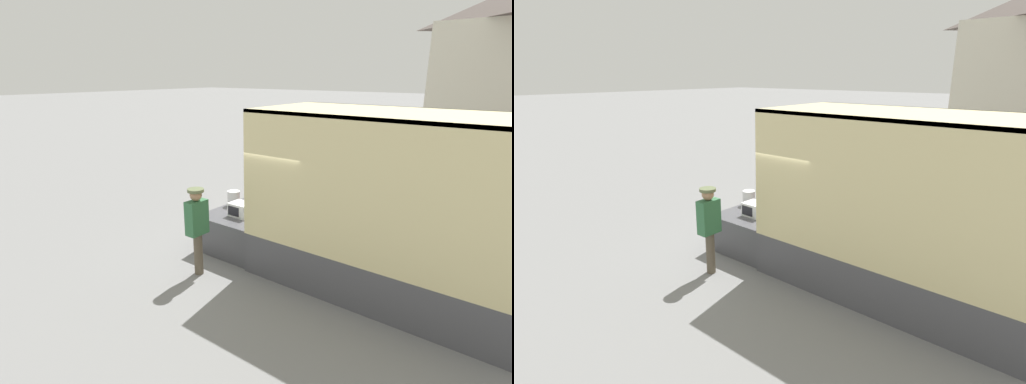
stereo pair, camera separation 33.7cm
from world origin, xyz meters
TOP-DOWN VIEW (x-y plane):
  - ground_plane at (0.00, 0.00)m, footprint 160.00×160.00m
  - box_truck at (3.93, 0.00)m, footprint 6.74×2.34m
  - tailgate_deck at (-0.76, 0.00)m, footprint 1.53×2.23m
  - microwave at (-0.71, -0.44)m, footprint 0.48×0.41m
  - portable_generator at (-0.62, 0.44)m, footprint 0.67×0.52m
  - orange_bucket at (-1.34, 0.03)m, footprint 0.31×0.31m
  - worker_person at (-0.67, -1.83)m, footprint 0.32×0.44m

SIDE VIEW (x-z plane):
  - ground_plane at x=0.00m, z-range 0.00..0.00m
  - tailgate_deck at x=-0.76m, z-range 0.00..0.85m
  - box_truck at x=3.93m, z-range -0.69..2.63m
  - microwave at x=-0.71m, z-range 0.85..1.16m
  - orange_bucket at x=-1.34m, z-range 0.85..1.21m
  - portable_generator at x=-0.62m, z-range 0.78..1.36m
  - worker_person at x=-0.67m, z-range 0.22..2.02m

